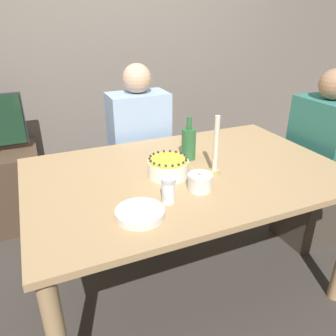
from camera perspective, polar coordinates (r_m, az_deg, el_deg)
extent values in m
plane|color=#3D3833|center=(2.13, 2.77, -19.02)|extent=(12.00, 12.00, 0.00)
cube|color=slate|center=(2.85, -9.97, 21.21)|extent=(8.00, 0.05, 2.60)
cube|color=tan|center=(1.70, 3.28, -0.96)|extent=(1.60, 1.03, 0.03)
cylinder|color=tan|center=(2.13, -21.25, -8.53)|extent=(0.07, 0.07, 0.72)
cylinder|color=tan|center=(2.57, 13.45, -1.44)|extent=(0.07, 0.07, 0.72)
cylinder|color=white|center=(1.62, 0.00, 0.00)|extent=(0.21, 0.21, 0.08)
cylinder|color=yellow|center=(1.61, 0.00, 1.43)|extent=(0.20, 0.20, 0.01)
sphere|color=#23284C|center=(1.64, 2.91, 2.26)|extent=(0.01, 0.01, 0.01)
sphere|color=#23284C|center=(1.66, 2.27, 2.61)|extent=(0.01, 0.01, 0.01)
sphere|color=#23284C|center=(1.68, 1.39, 2.86)|extent=(0.01, 0.01, 0.01)
sphere|color=#23284C|center=(1.69, 0.35, 2.98)|extent=(0.01, 0.01, 0.01)
sphere|color=#23284C|center=(1.68, -0.72, 2.95)|extent=(0.01, 0.01, 0.01)
sphere|color=#23284C|center=(1.67, -1.71, 2.79)|extent=(0.01, 0.01, 0.01)
sphere|color=#23284C|center=(1.65, -2.53, 2.50)|extent=(0.01, 0.01, 0.01)
sphere|color=#23284C|center=(1.63, -3.06, 2.12)|extent=(0.01, 0.01, 0.01)
sphere|color=#23284C|center=(1.60, -3.24, 1.68)|extent=(0.01, 0.01, 0.01)
sphere|color=#23284C|center=(1.57, -3.04, 1.23)|extent=(0.01, 0.01, 0.01)
sphere|color=#23284C|center=(1.55, -2.44, 0.84)|extent=(0.01, 0.01, 0.01)
sphere|color=#23284C|center=(1.53, -1.52, 0.55)|extent=(0.01, 0.01, 0.01)
sphere|color=#23284C|center=(1.52, -0.39, 0.41)|extent=(0.01, 0.01, 0.01)
sphere|color=#23284C|center=(1.52, 0.79, 0.44)|extent=(0.01, 0.01, 0.01)
sphere|color=#23284C|center=(1.53, 1.87, 0.63)|extent=(0.01, 0.01, 0.01)
sphere|color=#23284C|center=(1.55, 2.69, 0.96)|extent=(0.01, 0.01, 0.01)
sphere|color=#23284C|center=(1.58, 3.15, 1.38)|extent=(0.01, 0.01, 0.01)
sphere|color=#23284C|center=(1.61, 3.23, 1.83)|extent=(0.01, 0.01, 0.01)
cylinder|color=silver|center=(1.50, 5.59, -2.67)|extent=(0.11, 0.11, 0.07)
cylinder|color=silver|center=(1.48, 5.66, -1.33)|extent=(0.11, 0.11, 0.01)
sphere|color=silver|center=(1.48, 5.68, -0.70)|extent=(0.02, 0.02, 0.02)
cylinder|color=white|center=(1.39, 0.07, -4.26)|extent=(0.06, 0.06, 0.10)
cylinder|color=silver|center=(1.37, 0.07, -2.20)|extent=(0.06, 0.06, 0.02)
cylinder|color=silver|center=(1.32, -4.88, -8.28)|extent=(0.20, 0.20, 0.01)
cylinder|color=silver|center=(1.32, -4.89, -7.99)|extent=(0.20, 0.20, 0.01)
cylinder|color=silver|center=(1.32, -4.91, -7.70)|extent=(0.20, 0.20, 0.01)
cylinder|color=silver|center=(1.31, -4.92, -7.40)|extent=(0.20, 0.20, 0.01)
cylinder|color=tan|center=(1.68, 8.04, -0.64)|extent=(0.06, 0.06, 0.02)
cylinder|color=silver|center=(1.62, 8.36, 4.18)|extent=(0.03, 0.03, 0.28)
cylinder|color=#2D6638|center=(1.80, 3.61, 4.19)|extent=(0.08, 0.08, 0.17)
cylinder|color=#2D6638|center=(1.77, 3.72, 7.84)|extent=(0.03, 0.03, 0.07)
cube|color=#595960|center=(2.51, -4.63, -4.87)|extent=(0.34, 0.34, 0.45)
cube|color=#99B7E0|center=(2.30, -5.07, 6.07)|extent=(0.40, 0.24, 0.56)
sphere|color=#D8AD8C|center=(2.21, -5.45, 15.29)|extent=(0.19, 0.19, 0.19)
cube|color=#473D33|center=(2.54, 23.18, -6.71)|extent=(0.34, 0.34, 0.45)
cube|color=#2D7266|center=(2.33, 25.27, 3.96)|extent=(0.24, 0.40, 0.56)
sphere|color=#9E7556|center=(2.24, 27.05, 12.86)|extent=(0.18, 0.18, 0.18)
cube|color=#4C3828|center=(2.76, -27.17, -3.34)|extent=(0.60, 0.49, 0.59)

